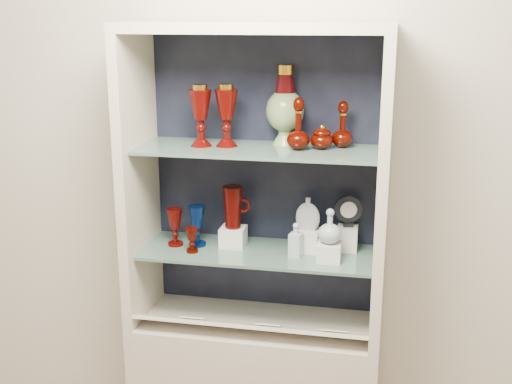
% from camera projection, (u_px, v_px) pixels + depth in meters
% --- Properties ---
extents(wall_back, '(3.50, 0.02, 2.80)m').
position_uv_depth(wall_back, '(266.00, 155.00, 2.67)').
color(wall_back, beige).
rests_on(wall_back, ground).
extents(cabinet_back_panel, '(0.98, 0.02, 1.15)m').
position_uv_depth(cabinet_back_panel, '(265.00, 174.00, 2.66)').
color(cabinet_back_panel, black).
rests_on(cabinet_back_panel, cabinet_base).
extents(cabinet_side_left, '(0.04, 0.40, 1.15)m').
position_uv_depth(cabinet_side_left, '(139.00, 180.00, 2.57)').
color(cabinet_side_left, beige).
rests_on(cabinet_side_left, cabinet_base).
extents(cabinet_side_right, '(0.04, 0.40, 1.15)m').
position_uv_depth(cabinet_side_right, '(382.00, 192.00, 2.39)').
color(cabinet_side_right, beige).
rests_on(cabinet_side_right, cabinet_base).
extents(cabinet_top_cap, '(1.00, 0.40, 0.04)m').
position_uv_depth(cabinet_top_cap, '(256.00, 28.00, 2.33)').
color(cabinet_top_cap, beige).
rests_on(cabinet_top_cap, cabinet_side_left).
extents(shelf_lower, '(0.92, 0.34, 0.01)m').
position_uv_depth(shelf_lower, '(257.00, 252.00, 2.58)').
color(shelf_lower, slate).
rests_on(shelf_lower, cabinet_side_left).
extents(shelf_upper, '(0.92, 0.34, 0.01)m').
position_uv_depth(shelf_upper, '(257.00, 150.00, 2.47)').
color(shelf_upper, slate).
rests_on(shelf_upper, cabinet_side_left).
extents(label_ledge, '(0.92, 0.17, 0.09)m').
position_uv_depth(label_ledge, '(251.00, 326.00, 2.52)').
color(label_ledge, beige).
rests_on(label_ledge, cabinet_base).
extents(label_card_0, '(0.10, 0.06, 0.03)m').
position_uv_depth(label_card_0, '(334.00, 331.00, 2.46)').
color(label_card_0, white).
rests_on(label_card_0, label_ledge).
extents(label_card_1, '(0.10, 0.06, 0.03)m').
position_uv_depth(label_card_1, '(269.00, 325.00, 2.51)').
color(label_card_1, white).
rests_on(label_card_1, label_ledge).
extents(label_card_2, '(0.10, 0.06, 0.03)m').
position_uv_depth(label_card_2, '(194.00, 318.00, 2.56)').
color(label_card_2, white).
rests_on(label_card_2, label_ledge).
extents(pedestal_lamp_left, '(0.11, 0.11, 0.24)m').
position_uv_depth(pedestal_lamp_left, '(201.00, 116.00, 2.47)').
color(pedestal_lamp_left, '#4C0805').
rests_on(pedestal_lamp_left, shelf_upper).
extents(pedestal_lamp_right, '(0.11, 0.11, 0.24)m').
position_uv_depth(pedestal_lamp_right, '(226.00, 116.00, 2.47)').
color(pedestal_lamp_right, '#4C0805').
rests_on(pedestal_lamp_right, shelf_upper).
extents(enamel_urn, '(0.19, 0.19, 0.31)m').
position_uv_depth(enamel_urn, '(285.00, 105.00, 2.50)').
color(enamel_urn, '#0F4E27').
rests_on(enamel_urn, shelf_upper).
extents(ruby_decanter_a, '(0.11, 0.11, 0.22)m').
position_uv_depth(ruby_decanter_a, '(298.00, 121.00, 2.40)').
color(ruby_decanter_a, '#3F0700').
rests_on(ruby_decanter_a, shelf_upper).
extents(ruby_decanter_b, '(0.10, 0.10, 0.19)m').
position_uv_depth(ruby_decanter_b, '(343.00, 123.00, 2.45)').
color(ruby_decanter_b, '#3F0700').
rests_on(ruby_decanter_b, shelf_upper).
extents(lidded_bowl, '(0.10, 0.10, 0.10)m').
position_uv_depth(lidded_bowl, '(322.00, 137.00, 2.43)').
color(lidded_bowl, '#3F0700').
rests_on(lidded_bowl, shelf_upper).
extents(cobalt_goblet, '(0.07, 0.07, 0.17)m').
position_uv_depth(cobalt_goblet, '(197.00, 226.00, 2.62)').
color(cobalt_goblet, '#031647').
rests_on(cobalt_goblet, shelf_lower).
extents(ruby_goblet_tall, '(0.08, 0.08, 0.15)m').
position_uv_depth(ruby_goblet_tall, '(175.00, 227.00, 2.62)').
color(ruby_goblet_tall, '#4C0805').
rests_on(ruby_goblet_tall, shelf_lower).
extents(ruby_goblet_small, '(0.06, 0.06, 0.10)m').
position_uv_depth(ruby_goblet_small, '(192.00, 240.00, 2.55)').
color(ruby_goblet_small, '#3F0700').
rests_on(ruby_goblet_small, shelf_lower).
extents(riser_ruby_pitcher, '(0.10, 0.10, 0.08)m').
position_uv_depth(riser_ruby_pitcher, '(233.00, 237.00, 2.62)').
color(riser_ruby_pitcher, silver).
rests_on(riser_ruby_pitcher, shelf_lower).
extents(ruby_pitcher, '(0.14, 0.09, 0.17)m').
position_uv_depth(ruby_pitcher, '(233.00, 207.00, 2.58)').
color(ruby_pitcher, '#4C0805').
rests_on(ruby_pitcher, riser_ruby_pitcher).
extents(clear_square_bottle, '(0.06, 0.06, 0.14)m').
position_uv_depth(clear_square_bottle, '(296.00, 240.00, 2.50)').
color(clear_square_bottle, '#A0B5BA').
rests_on(clear_square_bottle, shelf_lower).
extents(riser_flat_flask, '(0.09, 0.09, 0.09)m').
position_uv_depth(riser_flat_flask, '(307.00, 240.00, 2.56)').
color(riser_flat_flask, silver).
rests_on(riser_flat_flask, shelf_lower).
extents(flat_flask, '(0.10, 0.05, 0.14)m').
position_uv_depth(flat_flask, '(308.00, 213.00, 2.53)').
color(flat_flask, '#A9B3BD').
rests_on(flat_flask, riser_flat_flask).
extents(riser_clear_round_decanter, '(0.09, 0.09, 0.07)m').
position_uv_depth(riser_clear_round_decanter, '(329.00, 252.00, 2.46)').
color(riser_clear_round_decanter, silver).
rests_on(riser_clear_round_decanter, shelf_lower).
extents(clear_round_decanter, '(0.11, 0.11, 0.13)m').
position_uv_depth(clear_round_decanter, '(330.00, 227.00, 2.44)').
color(clear_round_decanter, '#A0B5BA').
rests_on(clear_round_decanter, riser_clear_round_decanter).
extents(riser_cameo_medallion, '(0.08, 0.08, 0.10)m').
position_uv_depth(riser_cameo_medallion, '(347.00, 238.00, 2.57)').
color(riser_cameo_medallion, silver).
rests_on(riser_cameo_medallion, shelf_lower).
extents(cameo_medallion, '(0.12, 0.06, 0.13)m').
position_uv_depth(cameo_medallion, '(348.00, 211.00, 2.54)').
color(cameo_medallion, black).
rests_on(cameo_medallion, riser_cameo_medallion).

